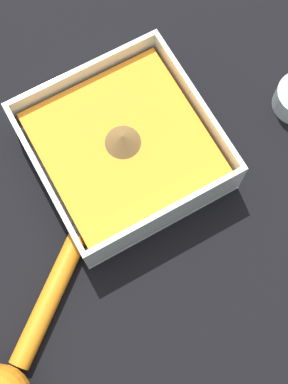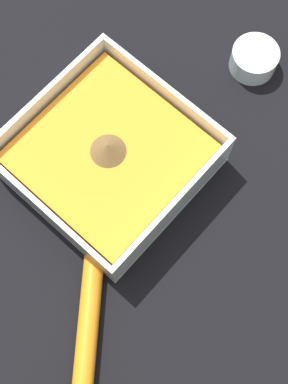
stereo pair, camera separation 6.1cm
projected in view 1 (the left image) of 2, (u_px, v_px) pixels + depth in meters
ground_plane at (130, 199)px, 0.65m from camera, size 4.00×4.00×0.00m
square_dish at (124, 150)px, 0.64m from camera, size 0.20×0.20×0.07m
lemon_squeezer at (7, 381)px, 0.56m from camera, size 0.19×0.16×0.07m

